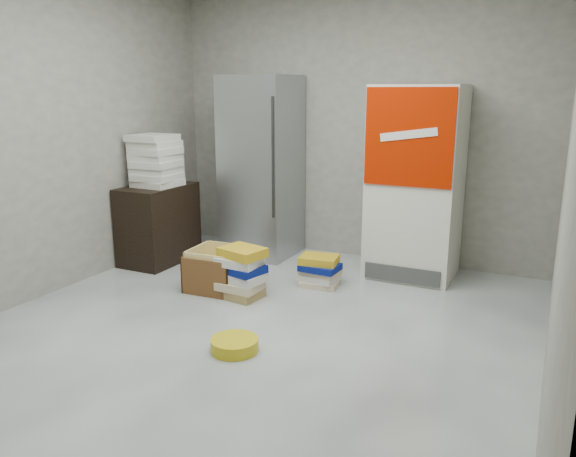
# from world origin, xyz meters

# --- Properties ---
(ground) EXTENTS (5.00, 5.00, 0.00)m
(ground) POSITION_xyz_m (0.00, 0.00, 0.00)
(ground) COLOR silver
(ground) RESTS_ON ground
(room_shell) EXTENTS (4.04, 5.04, 2.82)m
(room_shell) POSITION_xyz_m (0.00, 0.00, 1.80)
(room_shell) COLOR #A09B90
(room_shell) RESTS_ON ground
(steel_fridge) EXTENTS (0.70, 0.72, 1.90)m
(steel_fridge) POSITION_xyz_m (-0.90, 2.13, 0.95)
(steel_fridge) COLOR #A5A8AD
(steel_fridge) RESTS_ON ground
(coke_cooler) EXTENTS (0.80, 0.73, 1.80)m
(coke_cooler) POSITION_xyz_m (0.75, 2.12, 0.90)
(coke_cooler) COLOR silver
(coke_cooler) RESTS_ON ground
(wood_shelf) EXTENTS (0.50, 0.80, 0.80)m
(wood_shelf) POSITION_xyz_m (-1.73, 1.40, 0.40)
(wood_shelf) COLOR black
(wood_shelf) RESTS_ON ground
(supply_box_stack) EXTENTS (0.44, 0.44, 0.52)m
(supply_box_stack) POSITION_xyz_m (-1.72, 1.40, 1.06)
(supply_box_stack) COLOR white
(supply_box_stack) RESTS_ON wood_shelf
(phonebook_stack_main) EXTENTS (0.43, 0.36, 0.44)m
(phonebook_stack_main) POSITION_xyz_m (-0.42, 0.86, 0.22)
(phonebook_stack_main) COLOR olive
(phonebook_stack_main) RESTS_ON ground
(phonebook_stack_side) EXTENTS (0.38, 0.32, 0.28)m
(phonebook_stack_side) POSITION_xyz_m (0.07, 1.43, 0.14)
(phonebook_stack_side) COLOR #C9B18F
(phonebook_stack_side) RESTS_ON ground
(cardboard_box) EXTENTS (0.49, 0.49, 0.38)m
(cardboard_box) POSITION_xyz_m (-0.72, 0.95, 0.16)
(cardboard_box) COLOR yellow
(cardboard_box) RESTS_ON ground
(bucket_lid) EXTENTS (0.41, 0.41, 0.09)m
(bucket_lid) POSITION_xyz_m (0.07, -0.06, 0.04)
(bucket_lid) COLOR gold
(bucket_lid) RESTS_ON ground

